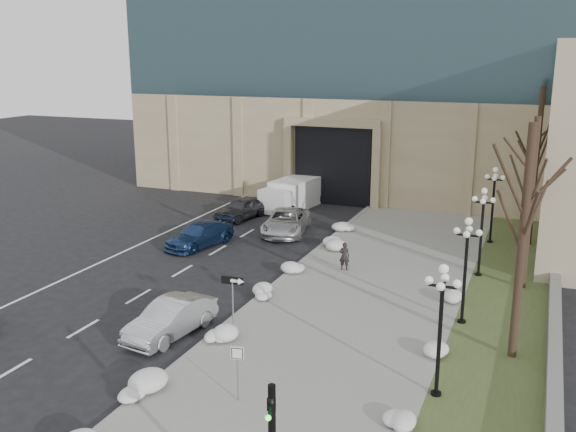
% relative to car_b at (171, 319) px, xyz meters
% --- Properties ---
extents(sidewalk, '(9.00, 40.00, 0.12)m').
position_rel_car_b_xyz_m(sidewalk, '(6.18, 7.15, -0.69)').
color(sidewalk, gray).
rests_on(sidewalk, ground).
extents(curb, '(0.30, 40.00, 0.14)m').
position_rel_car_b_xyz_m(curb, '(1.68, 7.15, -0.68)').
color(curb, gray).
rests_on(curb, ground).
extents(grass_strip, '(4.00, 40.00, 0.10)m').
position_rel_car_b_xyz_m(grass_strip, '(12.68, 7.15, -0.70)').
color(grass_strip, '#3B4824').
rests_on(grass_strip, ground).
extents(stone_wall, '(0.50, 30.00, 0.70)m').
position_rel_car_b_xyz_m(stone_wall, '(14.68, 9.15, -0.40)').
color(stone_wall, slate).
rests_on(stone_wall, ground).
extents(car_b, '(2.18, 4.70, 1.49)m').
position_rel_car_b_xyz_m(car_b, '(0.00, 0.00, 0.00)').
color(car_b, '#AAADB2').
rests_on(car_b, ground).
extents(car_c, '(3.06, 5.21, 1.42)m').
position_rel_car_b_xyz_m(car_c, '(-5.22, 11.52, -0.04)').
color(car_c, navy).
rests_on(car_c, ground).
extents(car_d, '(3.58, 5.92, 1.54)m').
position_rel_car_b_xyz_m(car_d, '(-1.49, 16.19, 0.02)').
color(car_d, silver).
rests_on(car_d, ground).
extents(car_e, '(2.68, 4.72, 1.51)m').
position_rel_car_b_xyz_m(car_e, '(-5.82, 18.42, 0.01)').
color(car_e, '#303035').
rests_on(car_e, ground).
extents(pedestrian, '(0.59, 0.41, 1.53)m').
position_rel_car_b_xyz_m(pedestrian, '(4.26, 10.29, 0.14)').
color(pedestrian, black).
rests_on(pedestrian, sidewalk).
extents(box_truck, '(3.26, 7.02, 2.14)m').
position_rel_car_b_xyz_m(box_truck, '(-3.63, 23.11, 0.29)').
color(box_truck, silver).
rests_on(box_truck, ground).
extents(one_way_sign, '(0.99, 0.28, 2.63)m').
position_rel_car_b_xyz_m(one_way_sign, '(2.63, 0.81, 1.43)').
color(one_way_sign, slate).
rests_on(one_way_sign, ground).
extents(keep_sign, '(0.44, 0.12, 2.05)m').
position_rel_car_b_xyz_m(keep_sign, '(4.95, -3.74, 0.76)').
color(keep_sign, slate).
rests_on(keep_sign, ground).
extents(snow_clump_b, '(1.10, 1.60, 0.36)m').
position_rel_car_b_xyz_m(snow_clump_b, '(1.83, -4.69, -0.45)').
color(snow_clump_b, silver).
rests_on(snow_clump_b, sidewalk).
extents(snow_clump_c, '(1.10, 1.60, 0.36)m').
position_rel_car_b_xyz_m(snow_clump_c, '(2.06, -0.10, -0.45)').
color(snow_clump_c, silver).
rests_on(snow_clump_c, sidewalk).
extents(snow_clump_d, '(1.10, 1.60, 0.36)m').
position_rel_car_b_xyz_m(snow_clump_d, '(1.97, 4.92, -0.45)').
color(snow_clump_d, silver).
rests_on(snow_clump_d, sidewalk).
extents(snow_clump_e, '(1.10, 1.60, 0.36)m').
position_rel_car_b_xyz_m(snow_clump_e, '(1.91, 9.23, -0.45)').
color(snow_clump_e, silver).
rests_on(snow_clump_e, sidewalk).
extents(snow_clump_f, '(1.10, 1.60, 0.36)m').
position_rel_car_b_xyz_m(snow_clump_f, '(2.38, 13.71, -0.45)').
color(snow_clump_f, silver).
rests_on(snow_clump_f, sidewalk).
extents(snow_clump_g, '(1.10, 1.60, 0.36)m').
position_rel_car_b_xyz_m(snow_clump_g, '(2.02, 18.03, -0.45)').
color(snow_clump_g, silver).
rests_on(snow_clump_g, sidewalk).
extents(snow_clump_h, '(1.10, 1.60, 0.36)m').
position_rel_car_b_xyz_m(snow_clump_h, '(10.03, -3.47, -0.45)').
color(snow_clump_h, silver).
rests_on(snow_clump_h, sidewalk).
extents(snow_clump_i, '(1.10, 1.60, 0.36)m').
position_rel_car_b_xyz_m(snow_clump_i, '(10.24, 2.05, -0.45)').
color(snow_clump_i, silver).
rests_on(snow_clump_i, sidewalk).
extents(snow_clump_j, '(1.10, 1.60, 0.36)m').
position_rel_car_b_xyz_m(snow_clump_j, '(10.44, 7.95, -0.45)').
color(snow_clump_j, silver).
rests_on(snow_clump_j, sidewalk).
extents(lamppost_a, '(1.18, 1.18, 4.76)m').
position_rel_car_b_xyz_m(lamppost_a, '(10.98, -0.85, 2.33)').
color(lamppost_a, black).
rests_on(lamppost_a, ground).
extents(lamppost_b, '(1.18, 1.18, 4.76)m').
position_rel_car_b_xyz_m(lamppost_b, '(10.98, 5.65, 2.33)').
color(lamppost_b, black).
rests_on(lamppost_b, ground).
extents(lamppost_c, '(1.18, 1.18, 4.76)m').
position_rel_car_b_xyz_m(lamppost_c, '(10.98, 12.15, 2.33)').
color(lamppost_c, black).
rests_on(lamppost_c, ground).
extents(lamppost_d, '(1.18, 1.18, 4.76)m').
position_rel_car_b_xyz_m(lamppost_d, '(10.98, 18.65, 2.33)').
color(lamppost_d, black).
rests_on(lamppost_d, ground).
extents(tree_near, '(3.20, 3.20, 9.00)m').
position_rel_car_b_xyz_m(tree_near, '(13.18, 3.15, 5.08)').
color(tree_near, black).
rests_on(tree_near, ground).
extents(tree_mid, '(3.20, 3.20, 8.50)m').
position_rel_car_b_xyz_m(tree_mid, '(13.18, 11.15, 4.76)').
color(tree_mid, black).
rests_on(tree_mid, ground).
extents(tree_far, '(3.20, 3.20, 9.50)m').
position_rel_car_b_xyz_m(tree_far, '(13.18, 19.15, 5.41)').
color(tree_far, black).
rests_on(tree_far, ground).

